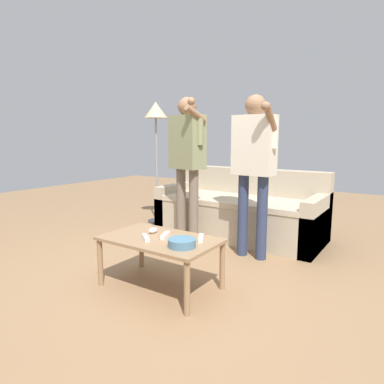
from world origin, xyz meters
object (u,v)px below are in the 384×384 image
game_remote_nunchuk (153,230)px  game_remote_wand_near (146,238)px  coffee_table (160,244)px  snack_bowl (182,243)px  game_remote_wand_spare (165,235)px  player_left (187,153)px  game_remote_wand_far (201,238)px  player_right (254,158)px  floor_lamp (156,120)px  couch (240,212)px

game_remote_nunchuk → game_remote_wand_near: 0.19m
coffee_table → snack_bowl: bearing=-16.9°
game_remote_wand_spare → player_left: bearing=116.2°
game_remote_wand_spare → game_remote_wand_far: bearing=19.6°
player_left → game_remote_wand_near: player_left is taller
player_right → game_remote_wand_spare: (-0.30, -1.03, -0.59)m
player_left → game_remote_wand_far: (0.81, -0.97, -0.61)m
coffee_table → game_remote_wand_near: game_remote_wand_near is taller
coffee_table → game_remote_wand_far: game_remote_wand_far is taller
floor_lamp → snack_bowl: bearing=-45.9°
game_remote_wand_near → game_remote_wand_spare: bearing=57.5°
game_remote_nunchuk → game_remote_wand_spare: size_ratio=0.55×
coffee_table → game_remote_wand_spare: bearing=61.4°
player_right → floor_lamp: bearing=160.9°
coffee_table → player_left: size_ratio=0.57×
game_remote_nunchuk → player_right: player_right is taller
player_left → game_remote_wand_far: 1.40m
game_remote_wand_near → game_remote_wand_spare: (0.09, 0.14, -0.00)m
game_remote_wand_spare → game_remote_wand_near: bearing=-122.5°
floor_lamp → game_remote_wand_spare: (1.45, -1.64, -1.03)m
game_remote_wand_near → game_remote_wand_spare: 0.16m
coffee_table → floor_lamp: floor_lamp is taller
snack_bowl → game_remote_wand_near: snack_bowl is taller
couch → player_right: size_ratio=1.23×
floor_lamp → game_remote_wand_far: size_ratio=10.58×
couch → floor_lamp: size_ratio=1.17×
player_right → snack_bowl: bearing=-92.2°
floor_lamp → coffee_table: bearing=-49.6°
coffee_table → couch: bearing=93.9°
game_remote_wand_far → game_remote_nunchuk: bearing=-171.6°
game_remote_wand_near → game_remote_wand_far: (0.37, 0.24, -0.00)m
couch → game_remote_wand_near: bearing=-88.4°
player_right → game_remote_nunchuk: bearing=-114.7°
game_remote_wand_near → snack_bowl: bearing=2.3°
couch → floor_lamp: floor_lamp is taller
game_remote_nunchuk → game_remote_wand_spare: game_remote_nunchuk is taller
game_remote_nunchuk → game_remote_wand_spare: (0.16, -0.03, -0.01)m
player_right → game_remote_wand_far: player_right is taller
floor_lamp → game_remote_wand_far: 2.53m
player_right → player_left: 0.83m
floor_lamp → player_right: floor_lamp is taller
floor_lamp → player_left: floor_lamp is taller
snack_bowl → game_remote_nunchuk: 0.44m
player_right → player_left: size_ratio=0.98×
coffee_table → player_left: player_left is taller
game_remote_wand_far → coffee_table: bearing=-155.1°
player_left → game_remote_wand_spare: bearing=-63.8°
coffee_table → floor_lamp: size_ratio=0.55×
coffee_table → floor_lamp: (-1.43, 1.67, 1.10)m
game_remote_wand_far → game_remote_wand_spare: bearing=-160.4°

